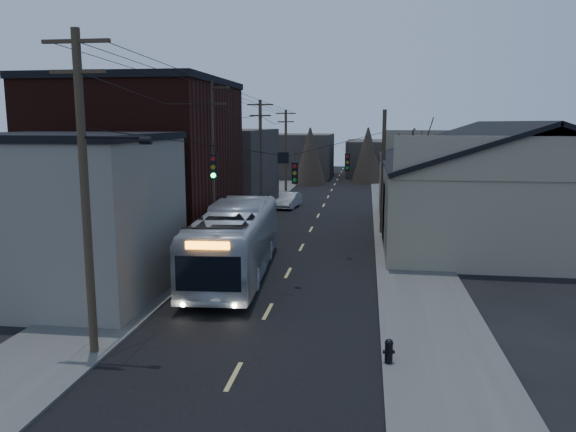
{
  "coord_description": "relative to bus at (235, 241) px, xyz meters",
  "views": [
    {
      "loc": [
        3.86,
        -13.65,
        7.67
      ],
      "look_at": [
        0.01,
        13.89,
        3.0
      ],
      "focal_mm": 35.0,
      "sensor_mm": 36.0,
      "label": 1
    }
  ],
  "objects": [
    {
      "name": "sidewalk_left",
      "position": [
        -3.94,
        16.87,
        -1.72
      ],
      "size": [
        4.0,
        110.0,
        0.12
      ],
      "primitive_type": "cube",
      "color": "#474744",
      "rests_on": "ground"
    },
    {
      "name": "building_brick",
      "position": [
        -7.44,
        6.87,
        3.22
      ],
      "size": [
        10.0,
        12.0,
        10.0
      ],
      "primitive_type": "cube",
      "color": "black",
      "rests_on": "ground"
    },
    {
      "name": "road_surface",
      "position": [
        2.56,
        16.87,
        -1.77
      ],
      "size": [
        9.0,
        110.0,
        0.02
      ],
      "primitive_type": "cube",
      "color": "black",
      "rests_on": "ground"
    },
    {
      "name": "bare_tree",
      "position": [
        9.06,
        6.87,
        1.82
      ],
      "size": [
        0.4,
        0.4,
        7.2
      ],
      "primitive_type": "cone",
      "color": "black",
      "rests_on": "ground"
    },
    {
      "name": "building_left_far",
      "position": [
        -6.94,
        22.87,
        1.72
      ],
      "size": [
        9.0,
        14.0,
        7.0
      ],
      "primitive_type": "cube",
      "color": "#342E2A",
      "rests_on": "ground"
    },
    {
      "name": "warehouse",
      "position": [
        15.56,
        11.87,
        0.91
      ],
      "size": [
        16.16,
        20.6,
        7.73
      ],
      "color": "gray",
      "rests_on": "ground"
    },
    {
      "name": "building_far_left",
      "position": [
        -3.44,
        51.87,
        1.22
      ],
      "size": [
        10.0,
        12.0,
        6.0
      ],
      "primitive_type": "cube",
      "color": "#342E2A",
      "rests_on": "ground"
    },
    {
      "name": "bus",
      "position": [
        0.0,
        0.0,
        0.0
      ],
      "size": [
        3.84,
        12.97,
        3.57
      ],
      "primitive_type": "imported",
      "rotation": [
        0.0,
        0.0,
        3.21
      ],
      "color": "#B1B6BE",
      "rests_on": "ground"
    },
    {
      "name": "building_far_right",
      "position": [
        9.56,
        56.87,
        0.72
      ],
      "size": [
        12.0,
        14.0,
        5.0
      ],
      "primitive_type": "cube",
      "color": "#342E2A",
      "rests_on": "ground"
    },
    {
      "name": "ground",
      "position": [
        2.56,
        -13.13,
        -1.78
      ],
      "size": [
        160.0,
        160.0,
        0.0
      ],
      "primitive_type": "plane",
      "color": "black",
      "rests_on": "ground"
    },
    {
      "name": "utility_lines",
      "position": [
        -0.55,
        11.01,
        3.17
      ],
      "size": [
        11.24,
        45.28,
        10.5
      ],
      "color": "#382B1E",
      "rests_on": "ground"
    },
    {
      "name": "building_clapboard",
      "position": [
        -6.44,
        -4.13,
        1.72
      ],
      "size": [
        8.0,
        8.0,
        7.0
      ],
      "primitive_type": "cube",
      "color": "#6D675B",
      "rests_on": "ground"
    },
    {
      "name": "fire_hydrant",
      "position": [
        7.26,
        -9.71,
        -1.24
      ],
      "size": [
        0.38,
        0.27,
        0.79
      ],
      "rotation": [
        0.0,
        0.0,
        0.15
      ],
      "color": "black",
      "rests_on": "sidewalk_right"
    },
    {
      "name": "parked_car",
      "position": [
        -0.44,
        22.86,
        -1.09
      ],
      "size": [
        2.01,
        4.38,
        1.39
      ],
      "primitive_type": "imported",
      "rotation": [
        0.0,
        0.0,
        -0.13
      ],
      "color": "#A8ACB0",
      "rests_on": "ground"
    },
    {
      "name": "sidewalk_right",
      "position": [
        9.06,
        16.87,
        -1.72
      ],
      "size": [
        4.0,
        110.0,
        0.12
      ],
      "primitive_type": "cube",
      "color": "#474744",
      "rests_on": "ground"
    }
  ]
}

